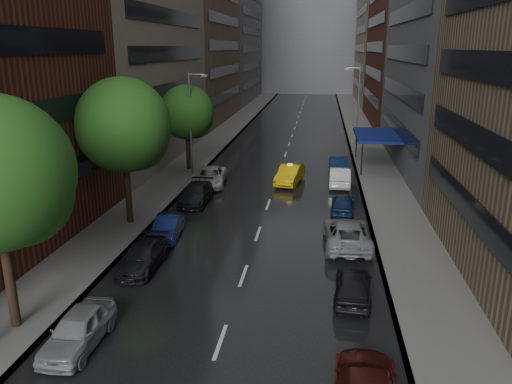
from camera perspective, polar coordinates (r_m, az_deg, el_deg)
road at (r=64.09m, az=4.04°, el=6.16°), size 14.00×140.00×0.01m
sidewalk_left at (r=65.21m, az=-3.92°, el=6.40°), size 4.00×140.00×0.15m
sidewalk_right at (r=64.20m, az=12.13°, el=5.91°), size 4.00×140.00×0.15m
buildings_left at (r=74.30m, az=-7.61°, el=19.83°), size 8.00×108.00×38.00m
buildings_right at (r=70.71m, az=17.58°, el=18.66°), size 8.05×109.10×36.00m
building_far at (r=131.12m, az=6.10°, el=18.30°), size 40.00×14.00×32.00m
tree_mid at (r=32.51m, az=-14.94°, el=7.37°), size 5.98×5.98×9.53m
tree_far at (r=46.80m, az=-7.93°, el=9.02°), size 5.00×5.00×7.96m
taxi at (r=42.53m, az=3.89°, el=2.01°), size 2.46×5.02×1.58m
parked_cars_left at (r=33.36m, az=-8.73°, el=-2.33°), size 2.99×28.61×1.50m
parked_cars_right at (r=31.49m, az=10.19°, el=-3.47°), size 2.77×36.89×1.59m
street_lamp_left at (r=44.92m, az=-7.41°, el=8.01°), size 1.74×0.22×9.00m
street_lamp_right at (r=58.48m, az=11.52°, el=9.73°), size 1.74×0.22×9.00m
awning at (r=48.97m, az=13.64°, el=6.29°), size 4.00×8.00×3.12m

